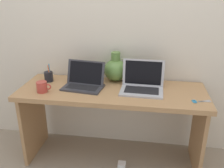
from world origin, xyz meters
TOP-DOWN VIEW (x-y plane):
  - ground_plane at (0.00, 0.00)m, footprint 6.00×6.00m
  - back_wall at (0.00, 0.32)m, footprint 4.40×0.04m
  - desk at (0.00, 0.00)m, footprint 1.59×0.56m
  - laptop_left at (-0.25, 0.02)m, footprint 0.36×0.26m
  - laptop_right at (0.25, 0.04)m, footprint 0.36×0.27m
  - green_vase at (0.00, 0.22)m, footprint 0.21×0.21m
  - coffee_mug at (-0.56, -0.14)m, footprint 0.12×0.09m
  - pen_cup at (-0.60, 0.10)m, footprint 0.08×0.08m
  - scissors at (0.68, -0.14)m, footprint 0.15×0.07m
  - power_brick at (0.11, -0.10)m, footprint 0.07×0.07m

SIDE VIEW (x-z plane):
  - ground_plane at x=0.00m, z-range 0.00..0.00m
  - power_brick at x=0.11m, z-range 0.00..0.03m
  - desk at x=0.00m, z-range 0.21..0.92m
  - scissors at x=0.68m, z-range 0.71..0.72m
  - coffee_mug at x=-0.56m, z-range 0.71..0.80m
  - pen_cup at x=-0.60m, z-range 0.68..0.84m
  - laptop_left at x=-0.25m, z-range 0.66..0.88m
  - laptop_right at x=0.25m, z-range 0.65..0.89m
  - green_vase at x=0.00m, z-range 0.68..0.95m
  - back_wall at x=0.00m, z-range 0.00..2.40m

